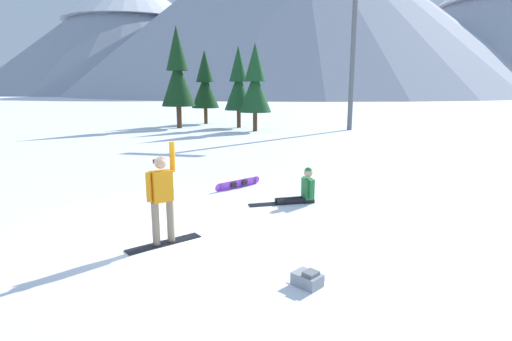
{
  "coord_description": "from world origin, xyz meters",
  "views": [
    {
      "loc": [
        3.41,
        -7.78,
        3.11
      ],
      "look_at": [
        1.21,
        2.12,
        1.0
      ],
      "focal_mm": 28.12,
      "sensor_mm": 36.0,
      "label": 1
    }
  ],
  "objects_px": {
    "snowboarder_midground": "(302,190)",
    "pine_tree_short": "(239,84)",
    "pine_tree_young": "(255,84)",
    "pine_tree_twin": "(205,84)",
    "pine_tree_tall": "(178,73)",
    "loose_snowboard_near_left": "(238,184)",
    "snowboarder_foreground": "(162,197)",
    "ski_lift_tower": "(353,43)",
    "backpack_grey": "(308,279)"
  },
  "relations": [
    {
      "from": "loose_snowboard_near_left",
      "to": "backpack_grey",
      "type": "bearing_deg",
      "value": -65.25
    },
    {
      "from": "loose_snowboard_near_left",
      "to": "ski_lift_tower",
      "type": "distance_m",
      "value": 20.09
    },
    {
      "from": "snowboarder_midground",
      "to": "ski_lift_tower",
      "type": "bearing_deg",
      "value": 85.99
    },
    {
      "from": "pine_tree_young",
      "to": "ski_lift_tower",
      "type": "height_order",
      "value": "ski_lift_tower"
    },
    {
      "from": "pine_tree_tall",
      "to": "pine_tree_young",
      "type": "xyz_separation_m",
      "value": [
        6.27,
        -0.98,
        -0.79
      ]
    },
    {
      "from": "pine_tree_tall",
      "to": "ski_lift_tower",
      "type": "bearing_deg",
      "value": 6.09
    },
    {
      "from": "snowboarder_midground",
      "to": "pine_tree_tall",
      "type": "height_order",
      "value": "pine_tree_tall"
    },
    {
      "from": "backpack_grey",
      "to": "pine_tree_twin",
      "type": "height_order",
      "value": "pine_tree_twin"
    },
    {
      "from": "snowboarder_midground",
      "to": "backpack_grey",
      "type": "xyz_separation_m",
      "value": [
        0.61,
        -4.74,
        -0.22
      ]
    },
    {
      "from": "snowboarder_midground",
      "to": "loose_snowboard_near_left",
      "type": "distance_m",
      "value": 2.44
    },
    {
      "from": "snowboarder_foreground",
      "to": "snowboarder_midground",
      "type": "distance_m",
      "value": 4.38
    },
    {
      "from": "snowboarder_midground",
      "to": "ski_lift_tower",
      "type": "distance_m",
      "value": 20.89
    },
    {
      "from": "pine_tree_short",
      "to": "pine_tree_young",
      "type": "bearing_deg",
      "value": -51.41
    },
    {
      "from": "ski_lift_tower",
      "to": "backpack_grey",
      "type": "bearing_deg",
      "value": -91.84
    },
    {
      "from": "pine_tree_young",
      "to": "pine_tree_short",
      "type": "bearing_deg",
      "value": 128.59
    },
    {
      "from": "pine_tree_tall",
      "to": "pine_tree_twin",
      "type": "relative_size",
      "value": 1.23
    },
    {
      "from": "pine_tree_tall",
      "to": "ski_lift_tower",
      "type": "xyz_separation_m",
      "value": [
        12.95,
        1.38,
        2.05
      ]
    },
    {
      "from": "pine_tree_short",
      "to": "ski_lift_tower",
      "type": "xyz_separation_m",
      "value": [
        8.5,
        0.07,
        2.82
      ]
    },
    {
      "from": "pine_tree_young",
      "to": "pine_tree_twin",
      "type": "distance_m",
      "value": 7.44
    },
    {
      "from": "pine_tree_tall",
      "to": "pine_tree_short",
      "type": "distance_m",
      "value": 4.7
    },
    {
      "from": "snowboarder_midground",
      "to": "pine_tree_short",
      "type": "bearing_deg",
      "value": 109.61
    },
    {
      "from": "pine_tree_tall",
      "to": "ski_lift_tower",
      "type": "distance_m",
      "value": 13.18
    },
    {
      "from": "snowboarder_foreground",
      "to": "backpack_grey",
      "type": "bearing_deg",
      "value": -20.55
    },
    {
      "from": "snowboarder_foreground",
      "to": "backpack_grey",
      "type": "xyz_separation_m",
      "value": [
        3.0,
        -1.12,
        -0.87
      ]
    },
    {
      "from": "snowboarder_midground",
      "to": "backpack_grey",
      "type": "relative_size",
      "value": 3.21
    },
    {
      "from": "loose_snowboard_near_left",
      "to": "ski_lift_tower",
      "type": "xyz_separation_m",
      "value": [
        3.52,
        18.82,
        6.08
      ]
    },
    {
      "from": "pine_tree_young",
      "to": "snowboarder_foreground",
      "type": "bearing_deg",
      "value": -82.28
    },
    {
      "from": "loose_snowboard_near_left",
      "to": "pine_tree_tall",
      "type": "xyz_separation_m",
      "value": [
        -9.43,
        17.44,
        4.03
      ]
    },
    {
      "from": "backpack_grey",
      "to": "pine_tree_young",
      "type": "xyz_separation_m",
      "value": [
        -5.88,
        22.37,
        3.26
      ]
    },
    {
      "from": "loose_snowboard_near_left",
      "to": "pine_tree_twin",
      "type": "height_order",
      "value": "pine_tree_twin"
    },
    {
      "from": "snowboarder_foreground",
      "to": "pine_tree_tall",
      "type": "bearing_deg",
      "value": 112.39
    },
    {
      "from": "snowboarder_foreground",
      "to": "pine_tree_twin",
      "type": "height_order",
      "value": "pine_tree_twin"
    },
    {
      "from": "pine_tree_short",
      "to": "pine_tree_young",
      "type": "xyz_separation_m",
      "value": [
        1.83,
        -2.29,
        -0.02
      ]
    },
    {
      "from": "snowboarder_foreground",
      "to": "ski_lift_tower",
      "type": "relative_size",
      "value": 0.19
    },
    {
      "from": "snowboarder_midground",
      "to": "pine_tree_young",
      "type": "height_order",
      "value": "pine_tree_young"
    },
    {
      "from": "pine_tree_young",
      "to": "pine_tree_twin",
      "type": "bearing_deg",
      "value": 137.92
    },
    {
      "from": "backpack_grey",
      "to": "pine_tree_short",
      "type": "distance_m",
      "value": 26.05
    },
    {
      "from": "snowboarder_midground",
      "to": "pine_tree_short",
      "type": "height_order",
      "value": "pine_tree_short"
    },
    {
      "from": "loose_snowboard_near_left",
      "to": "pine_tree_twin",
      "type": "relative_size",
      "value": 0.24
    },
    {
      "from": "pine_tree_tall",
      "to": "pine_tree_young",
      "type": "relative_size",
      "value": 1.24
    },
    {
      "from": "pine_tree_short",
      "to": "snowboarder_foreground",
      "type": "bearing_deg",
      "value": -78.69
    },
    {
      "from": "pine_tree_short",
      "to": "loose_snowboard_near_left",
      "type": "bearing_deg",
      "value": -75.12
    },
    {
      "from": "backpack_grey",
      "to": "pine_tree_young",
      "type": "relative_size",
      "value": 0.09
    },
    {
      "from": "snowboarder_foreground",
      "to": "pine_tree_young",
      "type": "xyz_separation_m",
      "value": [
        -2.88,
        21.25,
        2.39
      ]
    },
    {
      "from": "snowboarder_midground",
      "to": "loose_snowboard_near_left",
      "type": "relative_size",
      "value": 1.18
    },
    {
      "from": "pine_tree_young",
      "to": "pine_tree_twin",
      "type": "xyz_separation_m",
      "value": [
        -5.52,
        4.98,
        0.02
      ]
    },
    {
      "from": "loose_snowboard_near_left",
      "to": "pine_tree_tall",
      "type": "relative_size",
      "value": 0.19
    },
    {
      "from": "ski_lift_tower",
      "to": "pine_tree_twin",
      "type": "bearing_deg",
      "value": 167.87
    },
    {
      "from": "snowboarder_midground",
      "to": "loose_snowboard_near_left",
      "type": "height_order",
      "value": "snowboarder_midground"
    },
    {
      "from": "snowboarder_foreground",
      "to": "loose_snowboard_near_left",
      "type": "distance_m",
      "value": 4.88
    }
  ]
}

